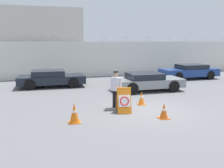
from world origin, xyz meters
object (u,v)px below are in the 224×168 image
(barricade_sign, at_px, (124,100))
(traffic_cone_mid, at_px, (74,113))
(parked_car_far_side, at_px, (189,71))
(traffic_cone_near, at_px, (164,111))
(parked_car_rear_sedan, at_px, (147,81))
(parked_car_front_coupe, at_px, (51,78))
(traffic_cone_far, at_px, (142,98))
(security_guard, at_px, (116,88))

(barricade_sign, distance_m, traffic_cone_mid, 2.46)
(traffic_cone_mid, xyz_separation_m, parked_car_far_side, (10.78, 8.18, 0.23))
(traffic_cone_near, distance_m, parked_car_rear_sedan, 5.70)
(traffic_cone_mid, bearing_deg, parked_car_far_side, 37.19)
(traffic_cone_near, bearing_deg, traffic_cone_mid, 170.88)
(traffic_cone_mid, xyz_separation_m, parked_car_front_coupe, (-0.31, 7.94, 0.21))
(traffic_cone_mid, distance_m, parked_car_front_coupe, 7.95)
(traffic_cone_near, relative_size, parked_car_front_coupe, 0.14)
(parked_car_front_coupe, xyz_separation_m, parked_car_rear_sedan, (5.67, -3.12, -0.01))
(traffic_cone_far, distance_m, parked_car_rear_sedan, 3.57)
(traffic_cone_far, xyz_separation_m, parked_car_front_coupe, (-3.91, 6.22, 0.27))
(security_guard, height_order, traffic_cone_far, security_guard)
(traffic_cone_mid, xyz_separation_m, parked_car_rear_sedan, (5.36, 4.83, 0.20))
(parked_car_front_coupe, height_order, parked_car_rear_sedan, parked_car_front_coupe)
(barricade_sign, relative_size, security_guard, 0.63)
(barricade_sign, bearing_deg, parked_car_front_coupe, 123.11)
(traffic_cone_far, height_order, parked_car_rear_sedan, parked_car_rear_sedan)
(traffic_cone_mid, relative_size, parked_car_rear_sedan, 0.18)
(parked_car_front_coupe, distance_m, parked_car_rear_sedan, 6.47)
(traffic_cone_near, height_order, parked_car_front_coupe, parked_car_front_coupe)
(traffic_cone_far, relative_size, parked_car_rear_sedan, 0.15)
(barricade_sign, distance_m, traffic_cone_far, 1.60)
(parked_car_far_side, bearing_deg, parked_car_rear_sedan, 32.91)
(traffic_cone_far, bearing_deg, barricade_sign, -143.82)
(barricade_sign, height_order, security_guard, security_guard)
(security_guard, bearing_deg, parked_car_far_side, -93.75)
(security_guard, xyz_separation_m, parked_car_front_coupe, (-2.52, 6.38, -0.37))
(traffic_cone_near, xyz_separation_m, parked_car_front_coupe, (-3.87, 8.52, 0.28))
(traffic_cone_mid, height_order, traffic_cone_far, traffic_cone_mid)
(traffic_cone_near, height_order, parked_car_far_side, parked_car_far_side)
(traffic_cone_near, distance_m, parked_car_front_coupe, 9.36)
(security_guard, height_order, parked_car_rear_sedan, security_guard)
(barricade_sign, bearing_deg, security_guard, 111.50)
(traffic_cone_far, distance_m, parked_car_far_side, 9.66)
(parked_car_far_side, bearing_deg, traffic_cone_mid, 38.33)
(traffic_cone_near, distance_m, traffic_cone_mid, 3.61)
(barricade_sign, xyz_separation_m, security_guard, (-0.12, 0.77, 0.42))
(barricade_sign, distance_m, traffic_cone_near, 1.85)
(traffic_cone_mid, height_order, parked_car_far_side, parked_car_far_side)
(security_guard, distance_m, parked_car_far_side, 10.84)
(barricade_sign, bearing_deg, parked_car_far_side, 54.04)
(security_guard, relative_size, traffic_cone_near, 2.74)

